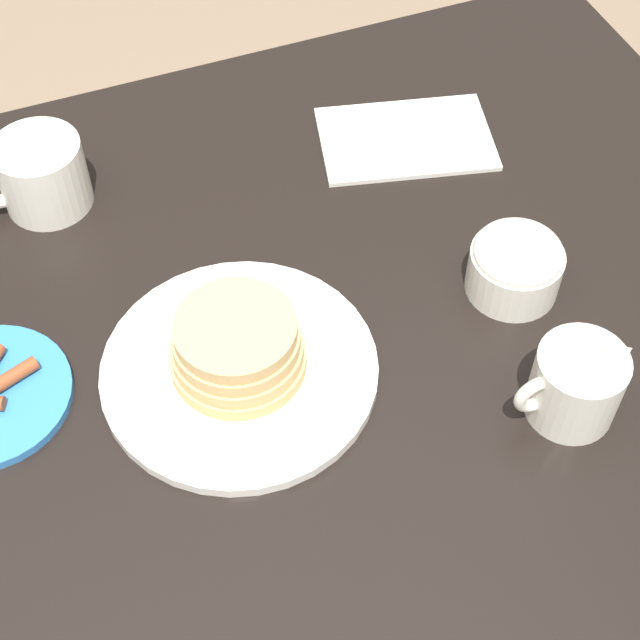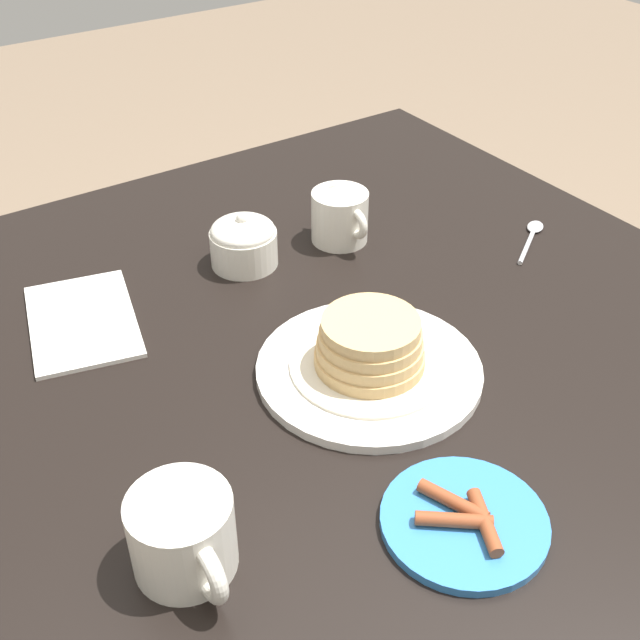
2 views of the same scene
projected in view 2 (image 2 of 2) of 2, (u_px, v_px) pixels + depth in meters
name	position (u px, v px, depth m)	size (l,w,h in m)	color
dining_table	(420.00, 452.00, 0.99)	(1.38, 1.02, 0.73)	black
pancake_plate	(370.00, 357.00, 0.94)	(0.27, 0.27, 0.08)	white
side_plate_bacon	(464.00, 521.00, 0.76)	(0.16, 0.16, 0.02)	#337AC6
coffee_mug	(184.00, 535.00, 0.71)	(0.13, 0.10, 0.08)	silver
creamer_pitcher	(339.00, 215.00, 1.18)	(0.12, 0.08, 0.09)	silver
sugar_bowl	(243.00, 241.00, 1.13)	(0.10, 0.10, 0.08)	silver
napkin	(82.00, 321.00, 1.03)	(0.23, 0.17, 0.01)	silver
spoon	(532.00, 234.00, 1.21)	(0.08, 0.12, 0.01)	silver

